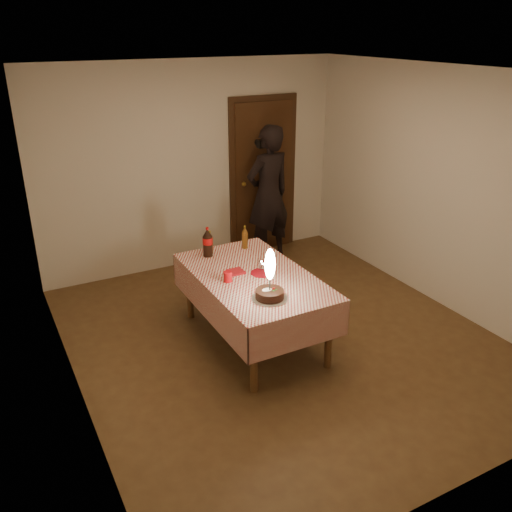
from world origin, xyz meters
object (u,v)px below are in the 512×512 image
dining_table (254,284)px  red_cup (228,277)px  birthday_cake (270,285)px  clear_cup (262,266)px  amber_bottle_right (245,238)px  photographer (268,195)px  cola_bottle (208,242)px  amber_bottle_left (210,243)px  red_plate (262,273)px

dining_table → red_cup: size_ratio=17.20×
birthday_cake → clear_cup: (0.23, 0.57, -0.08)m
amber_bottle_right → photographer: (0.90, 1.09, 0.06)m
cola_bottle → amber_bottle_left: cola_bottle is taller
amber_bottle_right → cola_bottle: bearing=-178.4°
clear_cup → photographer: size_ratio=0.05×
red_plate → amber_bottle_right: 0.68m
amber_bottle_right → red_plate: bearing=-102.7°
red_cup → amber_bottle_right: (0.52, 0.66, 0.07)m
red_cup → cola_bottle: size_ratio=0.31×
red_cup → clear_cup: 0.42m
red_cup → dining_table: bearing=1.9°
clear_cup → cola_bottle: (-0.33, 0.57, 0.11)m
red_plate → cola_bottle: (-0.29, 0.64, 0.15)m
birthday_cake → clear_cup: size_ratio=5.29×
red_plate → cola_bottle: cola_bottle is taller
photographer → birthday_cake: bearing=-119.0°
clear_cup → photographer: 1.95m
dining_table → amber_bottle_right: (0.24, 0.65, 0.22)m
red_cup → cola_bottle: bearing=83.1°
clear_cup → red_plate: bearing=-119.6°
amber_bottle_right → photographer: bearing=50.5°
cola_bottle → amber_bottle_right: 0.44m
red_plate → cola_bottle: 0.72m
red_plate → amber_bottle_left: (-0.25, 0.69, 0.11)m
clear_cup → cola_bottle: bearing=120.3°
dining_table → red_plate: bearing=-1.6°
red_plate → amber_bottle_right: bearing=77.3°
dining_table → clear_cup: clear_cup is taller
birthday_cake → amber_bottle_right: birthday_cake is taller
red_plate → amber_bottle_left: 0.74m
clear_cup → amber_bottle_right: (0.11, 0.58, 0.07)m
dining_table → birthday_cake: size_ratio=3.61×
amber_bottle_left → amber_bottle_right: 0.39m
dining_table → birthday_cake: bearing=-101.5°
dining_table → amber_bottle_left: bearing=102.6°
red_cup → amber_bottle_left: (0.13, 0.70, 0.07)m
dining_table → photographer: (1.14, 1.74, 0.28)m
red_plate → red_cup: 0.37m
red_plate → photographer: (1.05, 1.74, 0.18)m
amber_bottle_left → photographer: bearing=39.1°
birthday_cake → amber_bottle_right: (0.34, 1.15, -0.01)m
clear_cup → birthday_cake: bearing=-112.4°
photographer → red_cup: bearing=-129.0°
amber_bottle_left → photographer: size_ratio=0.14×
dining_table → cola_bottle: (-0.20, 0.64, 0.25)m
clear_cup → amber_bottle_left: 0.69m
dining_table → amber_bottle_left: size_ratio=6.75×
red_cup → amber_bottle_left: 0.71m
red_cup → clear_cup: red_cup is taller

